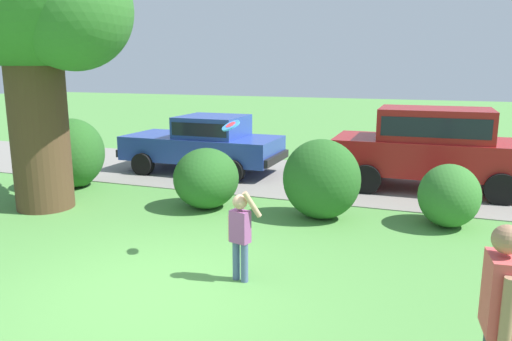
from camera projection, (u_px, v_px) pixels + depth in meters
The scene contains 12 objects.
ground_plane at pixel (146, 291), 6.44m from camera, with size 80.00×80.00×0.00m, color #518E42.
driveway_strip at pixel (295, 178), 12.94m from camera, with size 28.00×4.40×0.02m, color gray.
oak_tree_large at pixel (37, 4), 9.53m from camera, with size 3.97×3.85×5.91m.
shrub_near_tree at pixel (73, 156), 11.82m from camera, with size 1.43×1.62×1.66m.
shrub_centre_left at pixel (207, 180), 10.15m from camera, with size 1.33×1.38×1.24m.
shrub_centre at pixel (321, 179), 9.38m from camera, with size 1.48×1.25×1.53m.
shrub_centre_right at pixel (449, 196), 8.96m from camera, with size 1.09×1.28×1.14m.
parked_sedan at pixel (205, 142), 13.47m from camera, with size 4.41×2.12×1.56m.
parked_suv at pixel (433, 144), 11.53m from camera, with size 4.73×2.15×1.92m.
child_thrower at pixel (240, 230), 6.62m from camera, with size 0.47×0.22×1.29m.
frisbee at pixel (231, 125), 7.11m from camera, with size 0.30×0.27×0.21m.
adult_onlooker at pixel (498, 321), 3.75m from camera, with size 0.25×0.53×1.74m.
Camera 1 is at (3.42, -5.10, 2.87)m, focal length 34.76 mm.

